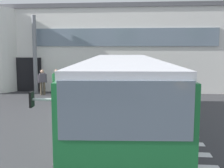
% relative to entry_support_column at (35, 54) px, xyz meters
% --- Properties ---
extents(ground_plane, '(80.00, 90.00, 0.02)m').
position_rel_entry_support_column_xyz_m(ground_plane, '(5.05, -5.40, -2.65)').
color(ground_plane, '#353538').
rests_on(ground_plane, ground).
extents(bay_paint_stripes, '(4.40, 3.96, 0.01)m').
position_rel_entry_support_column_xyz_m(bay_paint_stripes, '(7.05, -9.60, -2.63)').
color(bay_paint_stripes, silver).
rests_on(bay_paint_stripes, ground).
extents(terminal_building, '(20.27, 13.80, 6.10)m').
position_rel_entry_support_column_xyz_m(terminal_building, '(4.38, 6.17, 0.41)').
color(terminal_building, silver).
rests_on(terminal_building, ground).
extents(entry_support_column, '(0.28, 0.28, 5.27)m').
position_rel_entry_support_column_xyz_m(entry_support_column, '(0.00, 0.00, 0.00)').
color(entry_support_column, slate).
rests_on(entry_support_column, ground).
extents(bus_main_foreground, '(3.39, 11.76, 2.70)m').
position_rel_entry_support_column_xyz_m(bus_main_foreground, '(6.51, -8.33, -1.30)').
color(bus_main_foreground, '#1E7238').
rests_on(bus_main_foreground, ground).
extents(passenger_near_column, '(0.51, 0.39, 1.68)m').
position_rel_entry_support_column_xyz_m(passenger_near_column, '(0.80, -0.91, -1.71)').
color(passenger_near_column, '#4C4233').
rests_on(passenger_near_column, ground).
extents(passenger_by_doorway, '(0.59, 0.24, 1.68)m').
position_rel_entry_support_column_xyz_m(passenger_by_doorway, '(1.60, -0.45, -1.71)').
color(passenger_by_doorway, '#4C4233').
rests_on(passenger_by_doorway, ground).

